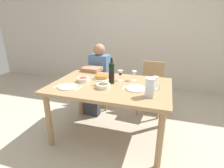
{
  "coord_description": "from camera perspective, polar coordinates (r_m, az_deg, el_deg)",
  "views": [
    {
      "loc": [
        0.64,
        -2.0,
        1.53
      ],
      "look_at": [
        0.04,
        -0.05,
        0.79
      ],
      "focal_mm": 28.19,
      "sensor_mm": 36.0,
      "label": 1
    }
  ],
  "objects": [
    {
      "name": "ground_plane",
      "position": [
        2.6,
        -0.49,
        -16.08
      ],
      "size": [
        8.0,
        8.0,
        0.0
      ],
      "primitive_type": "plane",
      "color": "#B2A893"
    },
    {
      "name": "back_wall",
      "position": [
        4.22,
        8.92,
        18.04
      ],
      "size": [
        8.0,
        0.1,
        2.8
      ],
      "primitive_type": "cube",
      "color": "beige",
      "rests_on": "ground"
    },
    {
      "name": "dining_table",
      "position": [
        2.27,
        -0.54,
        -2.34
      ],
      "size": [
        1.5,
        1.0,
        0.76
      ],
      "color": "#9E7A51",
      "rests_on": "ground"
    },
    {
      "name": "wine_bottle",
      "position": [
        2.24,
        -0.26,
        3.67
      ],
      "size": [
        0.07,
        0.07,
        0.33
      ],
      "color": "black",
      "rests_on": "dining_table"
    },
    {
      "name": "water_pitcher",
      "position": [
        1.9,
        12.24,
        -1.43
      ],
      "size": [
        0.16,
        0.1,
        0.21
      ],
      "color": "silver",
      "rests_on": "dining_table"
    },
    {
      "name": "baked_tart",
      "position": [
        2.45,
        -3.32,
        2.35
      ],
      "size": [
        0.27,
        0.27,
        0.06
      ],
      "color": "silver",
      "rests_on": "dining_table"
    },
    {
      "name": "salad_bowl",
      "position": [
        2.37,
        -9.27,
        1.57
      ],
      "size": [
        0.16,
        0.16,
        0.06
      ],
      "color": "silver",
      "rests_on": "dining_table"
    },
    {
      "name": "olive_bowl",
      "position": [
        2.12,
        -2.86,
        -0.46
      ],
      "size": [
        0.17,
        0.17,
        0.06
      ],
      "color": "white",
      "rests_on": "dining_table"
    },
    {
      "name": "wine_glass_left_diner",
      "position": [
        2.38,
        7.25,
        3.35
      ],
      "size": [
        0.07,
        0.07,
        0.13
      ],
      "color": "silver",
      "rests_on": "dining_table"
    },
    {
      "name": "wine_glass_right_diner",
      "position": [
        2.35,
        2.72,
        3.52
      ],
      "size": [
        0.07,
        0.07,
        0.14
      ],
      "color": "silver",
      "rests_on": "dining_table"
    },
    {
      "name": "wine_glass_centre",
      "position": [
        2.11,
        13.91,
        1.23
      ],
      "size": [
        0.07,
        0.07,
        0.16
      ],
      "color": "silver",
      "rests_on": "dining_table"
    },
    {
      "name": "dinner_plate_left_setting",
      "position": [
        2.11,
        7.82,
        -1.47
      ],
      "size": [
        0.25,
        0.25,
        0.01
      ],
      "primitive_type": "cylinder",
      "color": "white",
      "rests_on": "dining_table"
    },
    {
      "name": "dinner_plate_right_setting",
      "position": [
        2.21,
        -14.2,
        -0.88
      ],
      "size": [
        0.23,
        0.23,
        0.01
      ],
      "primitive_type": "cylinder",
      "color": "white",
      "rests_on": "dining_table"
    },
    {
      "name": "fork_left_setting",
      "position": [
        2.14,
        3.85,
        -1.13
      ],
      "size": [
        0.02,
        0.16,
        0.0
      ],
      "primitive_type": "cube",
      "rotation": [
        0.0,
        0.0,
        1.61
      ],
      "color": "silver",
      "rests_on": "dining_table"
    },
    {
      "name": "knife_left_setting",
      "position": [
        2.09,
        11.87,
        -1.99
      ],
      "size": [
        0.02,
        0.18,
        0.0
      ],
      "primitive_type": "cube",
      "rotation": [
        0.0,
        0.0,
        1.64
      ],
      "color": "silver",
      "rests_on": "dining_table"
    },
    {
      "name": "knife_right_setting",
      "position": [
        2.14,
        -10.75,
        -1.4
      ],
      "size": [
        0.02,
        0.18,
        0.0
      ],
      "primitive_type": "cube",
      "rotation": [
        0.0,
        0.0,
        1.53
      ],
      "color": "silver",
      "rests_on": "dining_table"
    },
    {
      "name": "spoon_right_setting",
      "position": [
        2.29,
        -17.42,
        -0.55
      ],
      "size": [
        0.03,
        0.16,
        0.0
      ],
      "primitive_type": "cube",
      "rotation": [
        0.0,
        0.0,
        1.47
      ],
      "color": "silver",
      "rests_on": "dining_table"
    },
    {
      "name": "chair_left",
      "position": [
        3.28,
        -3.0,
        1.61
      ],
      "size": [
        0.44,
        0.44,
        0.87
      ],
      "rotation": [
        0.0,
        0.0,
        3.05
      ],
      "color": "#9E7A51",
      "rests_on": "ground"
    },
    {
      "name": "diner_left",
      "position": [
        3.04,
        -4.89,
        2.44
      ],
      "size": [
        0.37,
        0.53,
        1.16
      ],
      "rotation": [
        0.0,
        0.0,
        3.05
      ],
      "color": "#4C6B93",
      "rests_on": "ground"
    },
    {
      "name": "chair_right",
      "position": [
        3.09,
        12.76,
        -0.08
      ],
      "size": [
        0.43,
        0.43,
        0.87
      ],
      "rotation": [
        0.0,
        0.0,
        3.07
      ],
      "color": "#9E7A51",
      "rests_on": "ground"
    }
  ]
}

